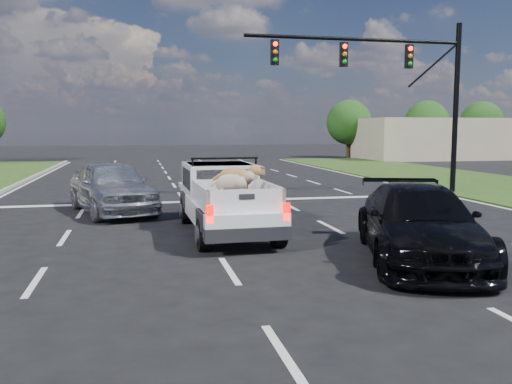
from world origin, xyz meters
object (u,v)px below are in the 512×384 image
Objects in this scene: traffic_signal at (404,78)px; pickup_truck at (225,197)px; silver_sedan at (111,186)px; black_coupe at (419,224)px.

pickup_truck is at bearing -141.79° from traffic_signal.
traffic_signal is 1.82× the size of silver_sedan.
silver_sedan is at bearing -167.44° from traffic_signal.
pickup_truck is at bearing 149.08° from black_coupe.
silver_sedan is 10.24m from black_coupe.
traffic_signal is 12.27m from black_coupe.
traffic_signal is 12.37m from silver_sedan.
pickup_truck reaches higher than silver_sedan.
traffic_signal reaches higher than black_coupe.
silver_sedan is (-11.46, -2.55, -3.87)m from traffic_signal.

